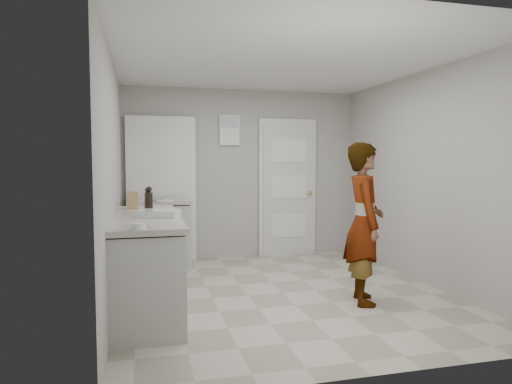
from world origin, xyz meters
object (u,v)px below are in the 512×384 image
object	(u,v)px
cake_mix_box	(133,200)
oil_cruet_a	(149,201)
baking_dish	(159,214)
egg_bowl	(138,226)
spice_jar	(146,204)
oil_cruet_b	(147,201)
person	(364,223)

from	to	relation	value
cake_mix_box	oil_cruet_a	xyz separation A→B (m)	(0.17, -0.50, 0.03)
baking_dish	egg_bowl	bearing A→B (deg)	-103.86
oil_cruet_a	baking_dish	xyz separation A→B (m)	(0.08, -0.26, -0.10)
spice_jar	oil_cruet_a	bearing A→B (deg)	-87.99
oil_cruet_a	baking_dish	bearing A→B (deg)	-73.15
cake_mix_box	egg_bowl	bearing A→B (deg)	-85.17
oil_cruet_a	egg_bowl	world-z (taller)	oil_cruet_a
egg_bowl	oil_cruet_b	bearing A→B (deg)	85.54
person	oil_cruet_a	size ratio (longest dim) A/B	5.96
cake_mix_box	oil_cruet_a	distance (m)	0.53
oil_cruet_b	baking_dish	world-z (taller)	oil_cruet_b
oil_cruet_a	oil_cruet_b	bearing A→B (deg)	97.46
cake_mix_box	person	bearing A→B (deg)	-19.46
cake_mix_box	baking_dish	distance (m)	0.81
oil_cruet_b	baking_dish	bearing A→B (deg)	-75.92
spice_jar	baking_dish	size ratio (longest dim) A/B	0.17
person	oil_cruet_a	world-z (taller)	person
person	baking_dish	distance (m)	2.05
person	oil_cruet_b	size ratio (longest dim) A/B	6.43
spice_jar	egg_bowl	size ratio (longest dim) A/B	0.63
cake_mix_box	baking_dish	size ratio (longest dim) A/B	0.45
spice_jar	oil_cruet_a	size ratio (longest dim) A/B	0.27
oil_cruet_b	egg_bowl	xyz separation A→B (m)	(-0.09, -1.12, -0.10)
spice_jar	oil_cruet_a	world-z (taller)	oil_cruet_a
oil_cruet_a	baking_dish	size ratio (longest dim) A/B	0.63
baking_dish	egg_bowl	xyz separation A→B (m)	(-0.18, -0.74, -0.01)
cake_mix_box	oil_cruet_a	size ratio (longest dim) A/B	0.71
cake_mix_box	oil_cruet_b	size ratio (longest dim) A/B	0.76
cake_mix_box	oil_cruet_a	world-z (taller)	oil_cruet_a
person	spice_jar	bearing A→B (deg)	79.60
spice_jar	egg_bowl	distance (m)	1.62
cake_mix_box	spice_jar	distance (m)	0.19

